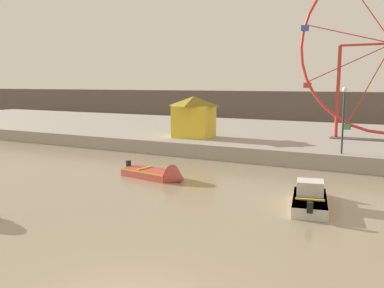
# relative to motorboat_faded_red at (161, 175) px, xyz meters

# --- Properties ---
(quay_promenade) EXTENTS (110.00, 22.17, 1.07)m
(quay_promenade) POSITION_rel_motorboat_faded_red_xyz_m (6.82, 17.72, 0.28)
(quay_promenade) COLOR gray
(quay_promenade) RESTS_ON ground_plane
(distant_town_skyline) EXTENTS (140.00, 3.00, 4.40)m
(distant_town_skyline) POSITION_rel_motorboat_faded_red_xyz_m (6.82, 37.85, 1.95)
(distant_town_skyline) COLOR #564C47
(distant_town_skyline) RESTS_ON ground_plane
(motorboat_faded_red) EXTENTS (4.50, 2.11, 1.44)m
(motorboat_faded_red) POSITION_rel_motorboat_faded_red_xyz_m (0.00, 0.00, 0.00)
(motorboat_faded_red) COLOR #B24238
(motorboat_faded_red) RESTS_ON ground_plane
(motorboat_pale_grey) EXTENTS (2.32, 4.85, 1.59)m
(motorboat_pale_grey) POSITION_rel_motorboat_faded_red_xyz_m (8.66, -0.84, 0.09)
(motorboat_pale_grey) COLOR silver
(motorboat_pale_grey) RESTS_ON ground_plane
(carnival_booth_yellow_awning) EXTENTS (3.51, 3.07, 3.38)m
(carnival_booth_yellow_awning) POSITION_rel_motorboat_faded_red_xyz_m (-3.13, 10.22, 2.58)
(carnival_booth_yellow_awning) COLOR yellow
(carnival_booth_yellow_awning) RESTS_ON quay_promenade
(promenade_lamp_near) EXTENTS (0.32, 0.32, 4.20)m
(promenade_lamp_near) POSITION_rel_motorboat_faded_red_xyz_m (8.88, 7.50, 3.54)
(promenade_lamp_near) COLOR #2D2D33
(promenade_lamp_near) RESTS_ON quay_promenade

